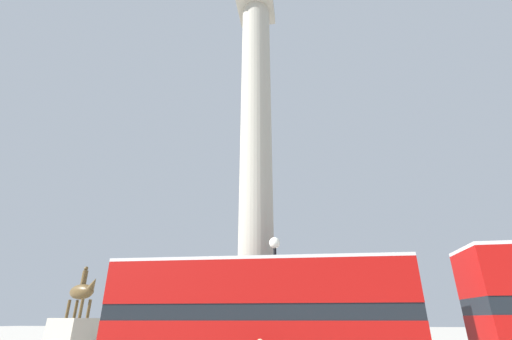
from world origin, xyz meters
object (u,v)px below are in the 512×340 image
object	(u,v)px
monument_column	(256,179)
equestrian_statue	(75,329)
street_lamp	(276,282)
bus_a	(259,313)

from	to	relation	value
monument_column	equestrian_statue	distance (m)	15.49
street_lamp	equestrian_statue	bearing A→B (deg)	153.62
equestrian_statue	bus_a	bearing A→B (deg)	-9.58
monument_column	bus_a	world-z (taller)	monument_column
bus_a	monument_column	bearing A→B (deg)	98.36
monument_column	bus_a	distance (m)	9.66
equestrian_statue	street_lamp	bearing A→B (deg)	-2.27
monument_column	street_lamp	distance (m)	7.54
monument_column	equestrian_statue	size ratio (longest dim) A/B	4.78
monument_column	bus_a	size ratio (longest dim) A/B	2.36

